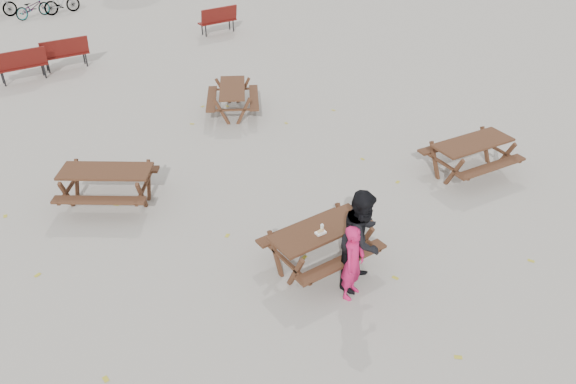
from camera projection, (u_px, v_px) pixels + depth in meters
ground at (320, 264)px, 10.06m from camera, size 80.00×80.00×0.00m
main_picnic_table at (321, 237)px, 9.75m from camera, size 1.80×1.45×0.78m
food_tray at (321, 233)px, 9.52m from camera, size 0.18×0.11×0.03m
bread_roll at (321, 231)px, 9.50m from camera, size 0.14×0.06×0.05m
soda_bottle at (322, 229)px, 9.52m from camera, size 0.07×0.07×0.17m
child at (353, 262)px, 9.03m from camera, size 0.59×0.50×1.37m
adult at (362, 239)px, 9.19m from camera, size 1.10×1.01×1.82m
picnic_table_east at (470, 157)px, 12.56m from camera, size 1.98×1.66×0.79m
picnic_table_north at (108, 186)px, 11.52m from camera, size 2.34×2.26×0.79m
picnic_table_far at (233, 100)px, 15.32m from camera, size 2.08×2.19×0.74m
park_bench_row at (69, 53)px, 18.21m from camera, size 11.59×1.56×1.03m
fallen_leaves at (267, 193)px, 12.03m from camera, size 11.00×11.00×0.01m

